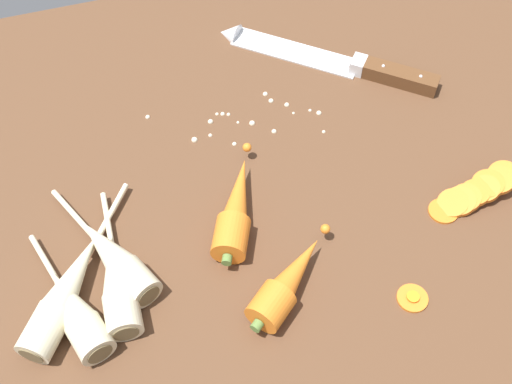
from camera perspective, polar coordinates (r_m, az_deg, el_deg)
The scene contains 11 objects.
ground_plane at distance 83.45cm, azimuth -0.42°, elevation -0.37°, with size 120.00×90.00×4.00cm, color brown.
chefs_knife at distance 98.36cm, azimuth 5.92°, elevation 12.04°, with size 28.52×25.18×4.18cm.
whole_carrot at distance 77.27cm, azimuth -1.82°, elevation -1.56°, with size 9.82×16.92×4.20cm.
whole_carrot_second at distance 72.02cm, azimuth 2.87°, elevation -8.17°, with size 13.08×11.24×4.20cm.
parsnip_front at distance 74.61cm, azimuth -16.83°, elevation -8.68°, with size 15.64×20.99×4.00cm.
parsnip_mid_left at distance 75.46cm, azimuth -12.66°, elevation -5.84°, with size 10.62×19.56×4.00cm.
parsnip_mid_right at distance 73.21cm, azimuth -16.05°, elevation -10.33°, with size 7.81×18.37×4.00cm.
parsnip_back at distance 73.80cm, azimuth -12.43°, elevation -7.95°, with size 4.34×20.17×4.00cm.
carrot_slice_stack at distance 84.34cm, azimuth 19.18°, elevation -0.04°, with size 12.60×5.40×3.83cm.
carrot_slice_stray_near at distance 75.19cm, azimuth 13.99°, elevation -9.24°, with size 3.60×3.60×0.70cm.
mince_crumbs at distance 89.23cm, azimuth -0.96°, elevation 6.72°, with size 24.10×10.78×0.87cm.
Camera 1 is at (-14.36, -46.93, 65.49)cm, focal length 44.23 mm.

